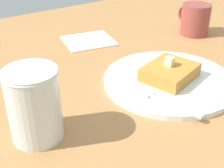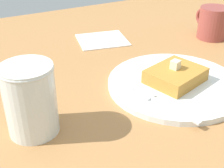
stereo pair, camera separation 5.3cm
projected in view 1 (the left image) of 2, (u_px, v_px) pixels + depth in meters
table_surface at (190, 85)px, 64.07cm from camera, size 123.76×123.76×1.87cm
plate at (169, 80)px, 62.62cm from camera, size 26.27×26.27×1.13cm
toast_slice_center at (170, 72)px, 61.71cm from camera, size 11.07×12.35×2.65cm
butter_pat_primary at (170, 62)px, 60.92cm from camera, size 2.01×2.11×1.69cm
fork at (156, 98)px, 55.66cm from camera, size 15.85×5.38×0.36cm
syrup_jar at (35, 108)px, 46.13cm from camera, size 8.13×8.13×11.41cm
napkin at (89, 41)px, 82.06cm from camera, size 13.54×14.50×0.30cm
coffee_mug at (195, 19)px, 84.88cm from camera, size 10.34×7.59×8.29cm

